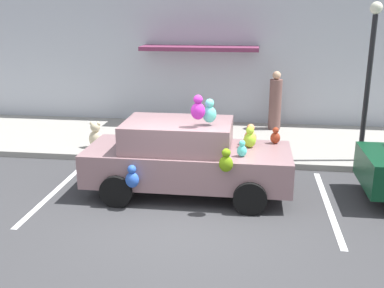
{
  "coord_description": "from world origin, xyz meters",
  "views": [
    {
      "loc": [
        1.17,
        -7.6,
        3.75
      ],
      "look_at": [
        -0.1,
        1.85,
        0.9
      ],
      "focal_mm": 42.82,
      "sensor_mm": 36.0,
      "label": 1
    }
  ],
  "objects": [
    {
      "name": "teddy_bear_on_sidewalk",
      "position": [
        -2.93,
        3.66,
        0.48
      ],
      "size": [
        0.37,
        0.31,
        0.71
      ],
      "color": "beige",
      "rests_on": "sidewalk"
    },
    {
      "name": "storefront_building",
      "position": [
        -0.01,
        7.14,
        3.19
      ],
      "size": [
        24.0,
        1.25,
        6.4
      ],
      "color": "#B2B7C1",
      "rests_on": "ground"
    },
    {
      "name": "ground_plane",
      "position": [
        0.0,
        0.0,
        0.0
      ],
      "size": [
        60.0,
        60.0,
        0.0
      ],
      "primitive_type": "plane",
      "color": "#38383A"
    },
    {
      "name": "street_lamp_post",
      "position": [
        3.83,
        3.5,
        2.45
      ],
      "size": [
        0.28,
        0.28,
        3.73
      ],
      "color": "black",
      "rests_on": "sidewalk"
    },
    {
      "name": "pedestrian_near_shopfront",
      "position": [
        1.86,
        6.3,
        0.97
      ],
      "size": [
        0.37,
        0.37,
        1.78
      ],
      "color": "brown",
      "rests_on": "sidewalk"
    },
    {
      "name": "sidewalk",
      "position": [
        0.0,
        5.0,
        0.07
      ],
      "size": [
        24.0,
        4.0,
        0.15
      ],
      "primitive_type": "cube",
      "color": "gray",
      "rests_on": "ground"
    },
    {
      "name": "parking_stripe_rear",
      "position": [
        -2.92,
        1.0,
        0.0
      ],
      "size": [
        0.12,
        3.6,
        0.01
      ],
      "primitive_type": "cube",
      "color": "silver",
      "rests_on": "ground"
    },
    {
      "name": "plush_covered_car",
      "position": [
        -0.15,
        1.24,
        0.8
      ],
      "size": [
        4.17,
        1.99,
        2.17
      ],
      "color": "gray",
      "rests_on": "ground"
    },
    {
      "name": "parking_stripe_front",
      "position": [
        2.73,
        1.0,
        0.0
      ],
      "size": [
        0.12,
        3.6,
        0.01
      ],
      "primitive_type": "cube",
      "color": "silver",
      "rests_on": "ground"
    }
  ]
}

